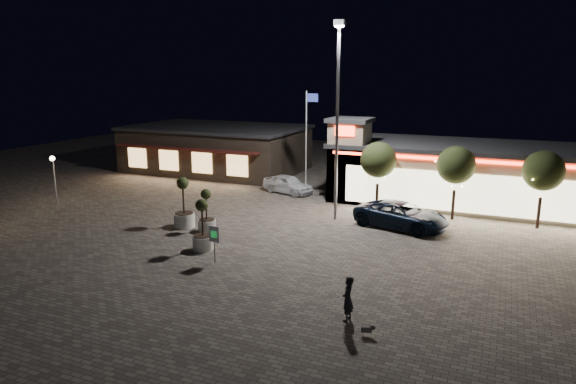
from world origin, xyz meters
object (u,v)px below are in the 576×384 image
at_px(valet_sign, 214,237).
at_px(pickup_truck, 401,215).
at_px(planter_left, 184,212).
at_px(planter_mid, 203,234).
at_px(white_sedan, 288,184).
at_px(pedestrian, 348,299).

bearing_deg(valet_sign, pickup_truck, 52.68).
xyz_separation_m(planter_left, planter_mid, (3.32, -3.11, -0.11)).
relative_size(white_sedan, planter_left, 1.37).
bearing_deg(pedestrian, valet_sign, -109.77).
relative_size(pickup_truck, white_sedan, 1.33).
xyz_separation_m(pedestrian, valet_sign, (-7.86, 3.28, 0.45)).
bearing_deg(planter_mid, valet_sign, -42.37).
height_order(pickup_truck, planter_mid, planter_mid).
distance_m(pickup_truck, planter_left, 13.32).
relative_size(pickup_truck, valet_sign, 2.98).
height_order(pedestrian, valet_sign, valet_sign).
relative_size(white_sedan, pedestrian, 2.41).
bearing_deg(planter_left, pedestrian, -31.55).
relative_size(white_sedan, valet_sign, 2.24).
bearing_deg(pickup_truck, valet_sign, 157.38).
distance_m(pedestrian, planter_mid, 10.61).
height_order(pickup_truck, valet_sign, valet_sign).
bearing_deg(pedestrian, pickup_truck, -174.92).
distance_m(pedestrian, valet_sign, 8.53).
bearing_deg(planter_mid, white_sedan, 94.29).
bearing_deg(planter_mid, pickup_truck, 42.35).
height_order(planter_left, planter_mid, planter_left).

